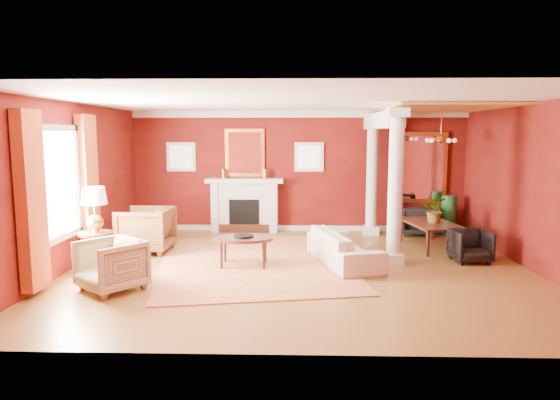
{
  "coord_description": "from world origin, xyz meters",
  "views": [
    {
      "loc": [
        -0.1,
        -8.58,
        2.35
      ],
      "look_at": [
        -0.36,
        0.47,
        1.15
      ],
      "focal_mm": 32.0,
      "sensor_mm": 36.0,
      "label": 1
    }
  ],
  "objects_px": {
    "sofa": "(344,242)",
    "armchair_stripe": "(111,263)",
    "coffee_table": "(244,240)",
    "side_table": "(95,215)",
    "armchair_leopard": "(146,227)",
    "dining_table": "(432,228)"
  },
  "relations": [
    {
      "from": "armchair_stripe",
      "to": "armchair_leopard",
      "type": "bearing_deg",
      "value": 135.08
    },
    {
      "from": "coffee_table",
      "to": "side_table",
      "type": "height_order",
      "value": "side_table"
    },
    {
      "from": "armchair_leopard",
      "to": "side_table",
      "type": "xyz_separation_m",
      "value": [
        -0.44,
        -1.42,
        0.48
      ]
    },
    {
      "from": "side_table",
      "to": "armchair_stripe",
      "type": "bearing_deg",
      "value": -58.61
    },
    {
      "from": "dining_table",
      "to": "sofa",
      "type": "bearing_deg",
      "value": 114.47
    },
    {
      "from": "armchair_stripe",
      "to": "side_table",
      "type": "distance_m",
      "value": 1.35
    },
    {
      "from": "coffee_table",
      "to": "dining_table",
      "type": "bearing_deg",
      "value": 22.26
    },
    {
      "from": "sofa",
      "to": "side_table",
      "type": "relative_size",
      "value": 1.4
    },
    {
      "from": "armchair_stripe",
      "to": "dining_table",
      "type": "height_order",
      "value": "dining_table"
    },
    {
      "from": "armchair_leopard",
      "to": "armchair_stripe",
      "type": "relative_size",
      "value": 1.17
    },
    {
      "from": "side_table",
      "to": "coffee_table",
      "type": "bearing_deg",
      "value": 8.74
    },
    {
      "from": "armchair_stripe",
      "to": "sofa",
      "type": "bearing_deg",
      "value": 65.05
    },
    {
      "from": "armchair_stripe",
      "to": "coffee_table",
      "type": "distance_m",
      "value": 2.35
    },
    {
      "from": "dining_table",
      "to": "side_table",
      "type": "bearing_deg",
      "value": 98.07
    },
    {
      "from": "sofa",
      "to": "armchair_stripe",
      "type": "bearing_deg",
      "value": 99.6
    },
    {
      "from": "armchair_leopard",
      "to": "coffee_table",
      "type": "relative_size",
      "value": 0.95
    },
    {
      "from": "coffee_table",
      "to": "side_table",
      "type": "relative_size",
      "value": 0.72
    },
    {
      "from": "sofa",
      "to": "side_table",
      "type": "distance_m",
      "value": 4.39
    },
    {
      "from": "armchair_stripe",
      "to": "side_table",
      "type": "xyz_separation_m",
      "value": [
        -0.64,
        1.05,
        0.55
      ]
    },
    {
      "from": "armchair_leopard",
      "to": "sofa",
      "type": "bearing_deg",
      "value": 81.17
    },
    {
      "from": "armchair_leopard",
      "to": "armchair_stripe",
      "type": "bearing_deg",
      "value": 7.28
    },
    {
      "from": "coffee_table",
      "to": "dining_table",
      "type": "relative_size",
      "value": 0.68
    }
  ]
}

